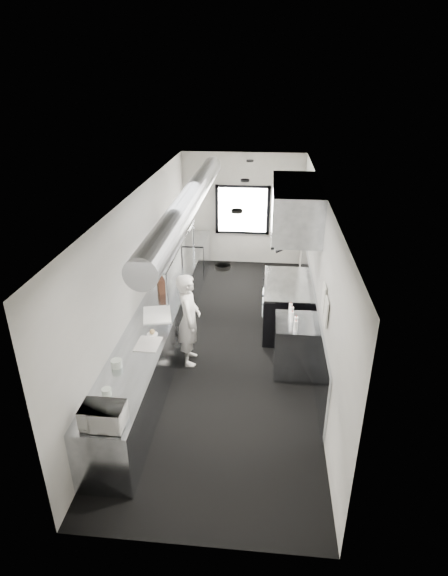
% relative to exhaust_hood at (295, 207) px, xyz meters
% --- Properties ---
extents(floor, '(3.00, 8.00, 0.01)m').
position_rel_exhaust_hood_xyz_m(floor, '(-1.10, -0.70, -2.39)').
color(floor, black).
rests_on(floor, ground).
extents(ceiling, '(3.00, 8.00, 0.01)m').
position_rel_exhaust_hood_xyz_m(ceiling, '(-1.10, -0.70, 0.41)').
color(ceiling, white).
rests_on(ceiling, wall_back).
extents(wall_back, '(3.00, 0.02, 2.80)m').
position_rel_exhaust_hood_xyz_m(wall_back, '(-1.10, 3.30, -0.99)').
color(wall_back, beige).
rests_on(wall_back, floor).
extents(wall_front, '(3.00, 0.02, 2.80)m').
position_rel_exhaust_hood_xyz_m(wall_front, '(-1.10, -4.70, -0.99)').
color(wall_front, beige).
rests_on(wall_front, floor).
extents(wall_left, '(0.02, 8.00, 2.80)m').
position_rel_exhaust_hood_xyz_m(wall_left, '(-2.60, -0.70, -0.99)').
color(wall_left, beige).
rests_on(wall_left, floor).
extents(wall_right, '(0.02, 8.00, 2.80)m').
position_rel_exhaust_hood_xyz_m(wall_right, '(0.40, -0.70, -0.99)').
color(wall_right, beige).
rests_on(wall_right, floor).
extents(wall_cladding, '(0.03, 5.50, 1.10)m').
position_rel_exhaust_hood_xyz_m(wall_cladding, '(0.38, -0.40, -1.84)').
color(wall_cladding, gray).
rests_on(wall_cladding, wall_right).
extents(hvac_duct, '(0.40, 6.40, 0.40)m').
position_rel_exhaust_hood_xyz_m(hvac_duct, '(-1.80, -0.30, 0.16)').
color(hvac_duct, gray).
rests_on(hvac_duct, ceiling).
extents(service_window, '(1.36, 0.05, 1.25)m').
position_rel_exhaust_hood_xyz_m(service_window, '(-1.10, 3.26, -0.99)').
color(service_window, white).
rests_on(service_window, wall_back).
extents(exhaust_hood, '(0.81, 2.20, 0.88)m').
position_rel_exhaust_hood_xyz_m(exhaust_hood, '(0.00, 0.00, 0.00)').
color(exhaust_hood, gray).
rests_on(exhaust_hood, ceiling).
extents(prep_counter, '(0.70, 6.00, 0.90)m').
position_rel_exhaust_hood_xyz_m(prep_counter, '(-2.25, -1.20, -1.94)').
color(prep_counter, gray).
rests_on(prep_counter, floor).
extents(pass_shelf, '(0.45, 3.00, 0.68)m').
position_rel_exhaust_hood_xyz_m(pass_shelf, '(-2.29, 0.30, -0.86)').
color(pass_shelf, gray).
rests_on(pass_shelf, prep_counter).
extents(range, '(0.88, 1.60, 0.94)m').
position_rel_exhaust_hood_xyz_m(range, '(-0.06, 0.00, -1.92)').
color(range, black).
rests_on(range, floor).
extents(bottle_station, '(0.65, 0.80, 0.90)m').
position_rel_exhaust_hood_xyz_m(bottle_station, '(0.05, -1.40, -1.94)').
color(bottle_station, gray).
rests_on(bottle_station, floor).
extents(far_work_table, '(0.70, 1.20, 0.90)m').
position_rel_exhaust_hood_xyz_m(far_work_table, '(-2.25, 2.50, -1.94)').
color(far_work_table, gray).
rests_on(far_work_table, floor).
extents(notice_sheet_a, '(0.02, 0.28, 0.38)m').
position_rel_exhaust_hood_xyz_m(notice_sheet_a, '(0.37, -1.90, -0.79)').
color(notice_sheet_a, silver).
rests_on(notice_sheet_a, wall_right).
extents(notice_sheet_b, '(0.02, 0.28, 0.38)m').
position_rel_exhaust_hood_xyz_m(notice_sheet_b, '(0.37, -2.25, -0.84)').
color(notice_sheet_b, silver).
rests_on(notice_sheet_b, wall_right).
extents(line_cook, '(0.47, 0.64, 1.62)m').
position_rel_exhaust_hood_xyz_m(line_cook, '(-1.70, -1.33, -1.58)').
color(line_cook, silver).
rests_on(line_cook, floor).
extents(microwave, '(0.45, 0.34, 0.27)m').
position_rel_exhaust_hood_xyz_m(microwave, '(-2.21, -3.99, -1.36)').
color(microwave, white).
rests_on(microwave, prep_counter).
extents(deli_tub_a, '(0.16, 0.16, 0.09)m').
position_rel_exhaust_hood_xyz_m(deli_tub_a, '(-2.36, -3.46, -1.45)').
color(deli_tub_a, silver).
rests_on(deli_tub_a, prep_counter).
extents(deli_tub_b, '(0.15, 0.15, 0.11)m').
position_rel_exhaust_hood_xyz_m(deli_tub_b, '(-2.42, -2.88, -1.44)').
color(deli_tub_b, silver).
rests_on(deli_tub_b, prep_counter).
extents(newspaper, '(0.35, 0.43, 0.01)m').
position_rel_exhaust_hood_xyz_m(newspaper, '(-2.14, -2.28, -1.49)').
color(newspaper, white).
rests_on(newspaper, prep_counter).
extents(small_plate, '(0.18, 0.18, 0.01)m').
position_rel_exhaust_hood_xyz_m(small_plate, '(-2.14, -2.01, -1.48)').
color(small_plate, white).
rests_on(small_plate, prep_counter).
extents(pastry, '(0.08, 0.08, 0.08)m').
position_rel_exhaust_hood_xyz_m(pastry, '(-2.14, -2.01, -1.44)').
color(pastry, tan).
rests_on(pastry, small_plate).
extents(cutting_board, '(0.58, 0.68, 0.02)m').
position_rel_exhaust_hood_xyz_m(cutting_board, '(-2.21, -1.40, -1.48)').
color(cutting_board, white).
rests_on(cutting_board, prep_counter).
extents(knife_block, '(0.20, 0.27, 0.26)m').
position_rel_exhaust_hood_xyz_m(knife_block, '(-2.33, -0.52, -1.36)').
color(knife_block, brown).
rests_on(knife_block, prep_counter).
extents(plate_stack_a, '(0.29, 0.29, 0.28)m').
position_rel_exhaust_hood_xyz_m(plate_stack_a, '(-2.32, -0.54, -0.68)').
color(plate_stack_a, white).
rests_on(plate_stack_a, pass_shelf).
extents(plate_stack_b, '(0.32, 0.32, 0.31)m').
position_rel_exhaust_hood_xyz_m(plate_stack_b, '(-2.28, 0.09, -0.67)').
color(plate_stack_b, white).
rests_on(plate_stack_b, pass_shelf).
extents(plate_stack_c, '(0.32, 0.32, 0.36)m').
position_rel_exhaust_hood_xyz_m(plate_stack_c, '(-2.30, 0.57, -0.64)').
color(plate_stack_c, white).
rests_on(plate_stack_c, pass_shelf).
extents(plate_stack_d, '(0.29, 0.29, 0.41)m').
position_rel_exhaust_hood_xyz_m(plate_stack_d, '(-2.30, 1.04, -0.62)').
color(plate_stack_d, white).
rests_on(plate_stack_d, pass_shelf).
extents(squeeze_bottle_a, '(0.08, 0.08, 0.18)m').
position_rel_exhaust_hood_xyz_m(squeeze_bottle_a, '(0.03, -1.70, -1.40)').
color(squeeze_bottle_a, white).
rests_on(squeeze_bottle_a, bottle_station).
extents(squeeze_bottle_b, '(0.08, 0.08, 0.18)m').
position_rel_exhaust_hood_xyz_m(squeeze_bottle_b, '(0.04, -1.56, -1.40)').
color(squeeze_bottle_b, white).
rests_on(squeeze_bottle_b, bottle_station).
extents(squeeze_bottle_c, '(0.07, 0.07, 0.18)m').
position_rel_exhaust_hood_xyz_m(squeeze_bottle_c, '(-0.02, -1.40, -1.40)').
color(squeeze_bottle_c, white).
rests_on(squeeze_bottle_c, bottle_station).
extents(squeeze_bottle_d, '(0.07, 0.07, 0.19)m').
position_rel_exhaust_hood_xyz_m(squeeze_bottle_d, '(-0.02, -1.26, -1.40)').
color(squeeze_bottle_d, white).
rests_on(squeeze_bottle_d, bottle_station).
extents(squeeze_bottle_e, '(0.06, 0.06, 0.17)m').
position_rel_exhaust_hood_xyz_m(squeeze_bottle_e, '(-0.03, -1.10, -1.40)').
color(squeeze_bottle_e, white).
rests_on(squeeze_bottle_e, bottle_station).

